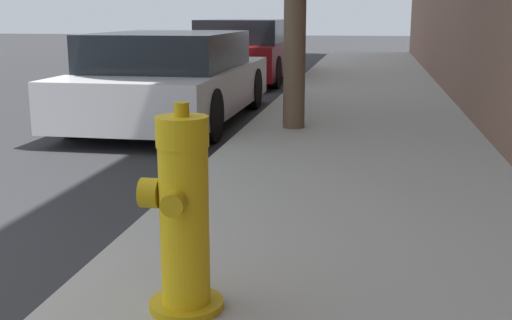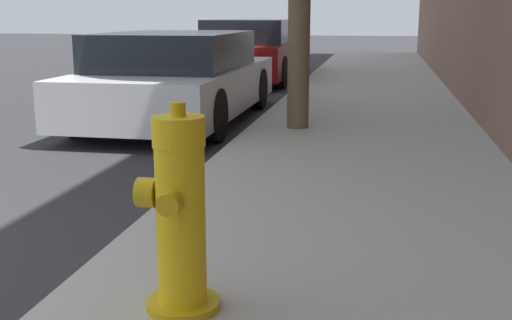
# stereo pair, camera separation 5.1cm
# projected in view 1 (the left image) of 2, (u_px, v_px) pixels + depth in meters

# --- Properties ---
(fire_hydrant) EXTENTS (0.35, 0.35, 0.92)m
(fire_hydrant) POSITION_uv_depth(u_px,v_px,m) (183.00, 217.00, 2.75)
(fire_hydrant) COLOR #C39C11
(fire_hydrant) RESTS_ON sidewalk_slab
(parked_car_near) EXTENTS (1.83, 4.26, 1.18)m
(parked_car_near) POSITION_uv_depth(u_px,v_px,m) (173.00, 78.00, 8.47)
(parked_car_near) COLOR silver
(parked_car_near) RESTS_ON ground_plane
(parked_car_mid) EXTENTS (1.81, 4.42, 1.29)m
(parked_car_mid) POSITION_uv_depth(u_px,v_px,m) (247.00, 51.00, 13.67)
(parked_car_mid) COLOR maroon
(parked_car_mid) RESTS_ON ground_plane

